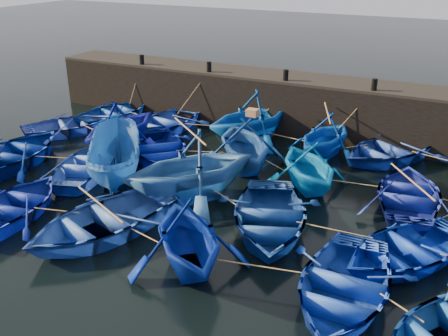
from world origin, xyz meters
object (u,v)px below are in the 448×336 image
at_px(boat_8, 158,148).
at_px(wooden_crate, 252,113).
at_px(boat_13, 15,153).
at_px(boat_0, 116,112).

distance_m(boat_8, wooden_crate, 4.46).
height_order(boat_8, boat_13, boat_13).
xyz_separation_m(boat_0, boat_8, (4.91, -3.53, 0.06)).
bearing_deg(wooden_crate, boat_13, -156.97).
xyz_separation_m(boat_0, wooden_crate, (8.89, -2.85, 1.96)).
bearing_deg(wooden_crate, boat_0, 162.23).
height_order(boat_0, boat_13, boat_13).
height_order(boat_0, boat_8, boat_8).
distance_m(boat_0, wooden_crate, 9.54).
relative_size(boat_0, wooden_crate, 10.07).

